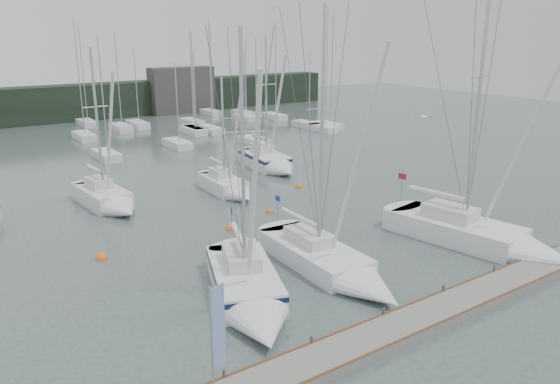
{
  "coord_description": "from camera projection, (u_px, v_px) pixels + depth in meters",
  "views": [
    {
      "loc": [
        -17.96,
        -19.19,
        12.45
      ],
      "look_at": [
        -1.32,
        5.0,
        3.71
      ],
      "focal_mm": 35.0,
      "sensor_mm": 36.0,
      "label": 1
    }
  ],
  "objects": [
    {
      "name": "far_building_right",
      "position": [
        182.0,
        90.0,
        84.62
      ],
      "size": [
        10.0,
        3.0,
        7.0
      ],
      "primitive_type": "cube",
      "color": "#3E3C39",
      "rests_on": "ground"
    },
    {
      "name": "sailboat_mid_d",
      "position": [
        272.0,
        163.0,
        50.34
      ],
      "size": [
        3.77,
        8.47,
        12.94
      ],
      "rotation": [
        0.0,
        0.0,
        -0.11
      ],
      "color": "white",
      "rests_on": "ground"
    },
    {
      "name": "sailboat_near_center",
      "position": [
        339.0,
        269.0,
        28.35
      ],
      "size": [
        3.43,
        10.85,
        14.76
      ],
      "rotation": [
        0.0,
        0.0,
        -0.05
      ],
      "color": "white",
      "rests_on": "ground"
    },
    {
      "name": "sailboat_mid_c",
      "position": [
        230.0,
        188.0,
        42.75
      ],
      "size": [
        2.51,
        6.98,
        9.75
      ],
      "rotation": [
        0.0,
        0.0,
        -0.04
      ],
      "color": "white",
      "rests_on": "ground"
    },
    {
      "name": "sailboat_near_left",
      "position": [
        250.0,
        296.0,
        25.32
      ],
      "size": [
        6.07,
        9.78,
        13.65
      ],
      "rotation": [
        0.0,
        0.0,
        -0.36
      ],
      "color": "white",
      "rests_on": "ground"
    },
    {
      "name": "buoy_b",
      "position": [
        270.0,
        212.0,
        38.82
      ],
      "size": [
        0.55,
        0.55,
        0.55
      ],
      "primitive_type": "sphere",
      "color": "orange",
      "rests_on": "ground"
    },
    {
      "name": "sailboat_near_right",
      "position": [
        494.0,
        240.0,
        31.94
      ],
      "size": [
        5.15,
        11.76,
        16.8
      ],
      "rotation": [
        0.0,
        0.0,
        0.17
      ],
      "color": "white",
      "rests_on": "ground"
    },
    {
      "name": "buoy_a",
      "position": [
        230.0,
        229.0,
        35.51
      ],
      "size": [
        0.59,
        0.59,
        0.59
      ],
      "primitive_type": "sphere",
      "color": "orange",
      "rests_on": "ground"
    },
    {
      "name": "dock",
      "position": [
        430.0,
        315.0,
        24.46
      ],
      "size": [
        24.0,
        2.0,
        0.4
      ],
      "primitive_type": "cube",
      "color": "slate",
      "rests_on": "ground"
    },
    {
      "name": "buoy_d",
      "position": [
        299.0,
        187.0,
        45.06
      ],
      "size": [
        0.6,
        0.6,
        0.6
      ],
      "primitive_type": "sphere",
      "color": "orange",
      "rests_on": "ground"
    },
    {
      "name": "far_treeline",
      "position": [
        58.0,
        104.0,
        76.71
      ],
      "size": [
        90.0,
        4.0,
        5.0
      ],
      "primitive_type": "cube",
      "color": "black",
      "rests_on": "ground"
    },
    {
      "name": "seagull",
      "position": [
        423.0,
        117.0,
        25.94
      ],
      "size": [
        0.9,
        0.43,
        0.18
      ],
      "rotation": [
        0.0,
        0.0,
        -0.24
      ],
      "color": "white",
      "rests_on": "ground"
    },
    {
      "name": "mast_forest",
      "position": [
        162.0,
        131.0,
        67.48
      ],
      "size": [
        53.37,
        27.98,
        14.82
      ],
      "color": "white",
      "rests_on": "ground"
    },
    {
      "name": "sailboat_mid_b",
      "position": [
        110.0,
        201.0,
        39.36
      ],
      "size": [
        3.23,
        7.78,
        12.14
      ],
      "rotation": [
        0.0,
        0.0,
        0.09
      ],
      "color": "white",
      "rests_on": "ground"
    },
    {
      "name": "dock_banner",
      "position": [
        216.0,
        334.0,
        17.69
      ],
      "size": [
        0.64,
        0.25,
        4.37
      ],
      "rotation": [
        0.0,
        0.0,
        0.31
      ],
      "color": "#ADAFB5",
      "rests_on": "dock"
    },
    {
      "name": "buoy_c",
      "position": [
        102.0,
        258.0,
        30.97
      ],
      "size": [
        0.7,
        0.7,
        0.7
      ],
      "primitive_type": "sphere",
      "color": "orange",
      "rests_on": "ground"
    },
    {
      "name": "ground",
      "position": [
        355.0,
        278.0,
        28.47
      ],
      "size": [
        160.0,
        160.0,
        0.0
      ],
      "primitive_type": "plane",
      "color": "#44534F",
      "rests_on": "ground"
    }
  ]
}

